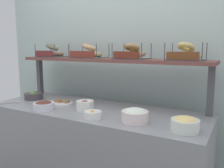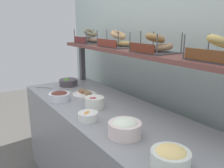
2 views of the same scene
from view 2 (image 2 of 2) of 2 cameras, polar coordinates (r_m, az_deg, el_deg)
back_wall at (r=2.07m, az=11.34°, el=6.58°), size 3.15×0.06×2.40m
deli_counter at (r=2.01m, az=-1.54°, el=-17.09°), size 1.95×0.70×0.85m
shelf_riser_left at (r=2.67m, az=-7.29°, el=5.26°), size 0.05×0.05×0.40m
upper_shelf at (r=1.88m, az=5.32°, el=7.99°), size 1.91×0.32×0.03m
bowl_cream_cheese at (r=1.36m, az=3.15°, el=-10.59°), size 0.19×0.19×0.11m
bowl_egg_salad at (r=1.12m, az=14.13°, el=-16.98°), size 0.18×0.18×0.10m
bowl_veggie_mix at (r=2.47m, az=-10.66°, el=0.44°), size 0.19×0.19×0.08m
bowl_chocolate_spread at (r=2.01m, az=-12.77°, el=-2.85°), size 0.18×0.18×0.08m
bowl_beet_salad at (r=1.79m, az=-4.33°, el=-4.47°), size 0.15×0.15×0.09m
bowl_fruit_salad at (r=1.58m, az=-5.90°, el=-7.84°), size 0.13×0.13×0.06m
serving_plate_white at (r=2.12m, az=-6.75°, el=-2.44°), size 0.22×0.22×0.04m
serving_spoon_near_plate at (r=2.43m, az=-15.75°, el=-0.76°), size 0.13×0.14×0.01m
bagel_basket_poppy at (r=2.46m, az=-5.41°, el=11.04°), size 0.29×0.27×0.15m
bagel_basket_sesame at (r=2.06m, az=1.40°, el=10.31°), size 0.34×0.26×0.15m
bagel_basket_everything at (r=1.68m, az=10.32°, el=9.17°), size 0.29×0.26×0.14m
bagel_basket_plain at (r=1.41m, az=24.44°, el=7.13°), size 0.29×0.26×0.15m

